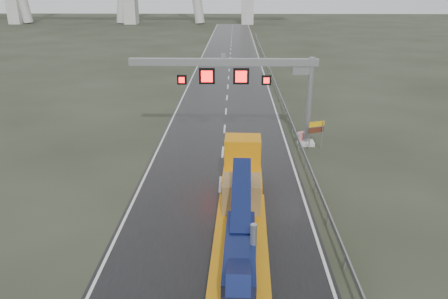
{
  "coord_description": "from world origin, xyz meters",
  "views": [
    {
      "loc": [
        0.91,
        -16.28,
        12.38
      ],
      "look_at": [
        0.29,
        8.14,
        3.2
      ],
      "focal_mm": 35.0,
      "sensor_mm": 36.0,
      "label": 1
    }
  ],
  "objects_px": {
    "heavy_haul_truck": "(241,209)",
    "exit_sign_pair": "(316,130)",
    "striped_barrier": "(301,138)",
    "sign_gantry": "(250,77)"
  },
  "relations": [
    {
      "from": "heavy_haul_truck",
      "to": "exit_sign_pair",
      "type": "relative_size",
      "value": 7.34
    },
    {
      "from": "heavy_haul_truck",
      "to": "striped_barrier",
      "type": "height_order",
      "value": "heavy_haul_truck"
    },
    {
      "from": "heavy_haul_truck",
      "to": "striped_barrier",
      "type": "relative_size",
      "value": 17.51
    },
    {
      "from": "exit_sign_pair",
      "to": "striped_barrier",
      "type": "relative_size",
      "value": 2.38
    },
    {
      "from": "heavy_haul_truck",
      "to": "exit_sign_pair",
      "type": "height_order",
      "value": "heavy_haul_truck"
    },
    {
      "from": "sign_gantry",
      "to": "exit_sign_pair",
      "type": "height_order",
      "value": "sign_gantry"
    },
    {
      "from": "striped_barrier",
      "to": "heavy_haul_truck",
      "type": "bearing_deg",
      "value": -133.81
    },
    {
      "from": "sign_gantry",
      "to": "heavy_haul_truck",
      "type": "xyz_separation_m",
      "value": [
        -0.81,
        -14.32,
        -4.03
      ]
    },
    {
      "from": "heavy_haul_truck",
      "to": "exit_sign_pair",
      "type": "xyz_separation_m",
      "value": [
        6.13,
        13.22,
        0.08
      ]
    },
    {
      "from": "sign_gantry",
      "to": "striped_barrier",
      "type": "bearing_deg",
      "value": 4.19
    }
  ]
}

